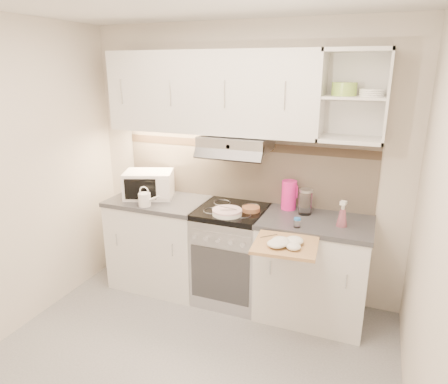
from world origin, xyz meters
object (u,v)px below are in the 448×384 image
at_px(watering_can, 145,199).
at_px(plate_stack, 227,212).
at_px(electric_range, 231,254).
at_px(glass_jar, 305,202).
at_px(spray_bottle, 342,216).
at_px(microwave, 149,184).
at_px(cutting_board, 285,245).
at_px(pink_pitcher, 289,195).

height_order(watering_can, plate_stack, watering_can).
xyz_separation_m(electric_range, watering_can, (-0.76, -0.22, 0.52)).
height_order(electric_range, watering_can, watering_can).
xyz_separation_m(watering_can, glass_jar, (1.39, 0.32, 0.05)).
bearing_deg(glass_jar, spray_bottle, -27.06).
bearing_deg(microwave, glass_jar, -17.89).
relative_size(electric_range, cutting_board, 1.97).
distance_m(electric_range, pink_pitcher, 0.77).
bearing_deg(watering_can, electric_range, 15.52).
distance_m(spray_bottle, cutting_board, 0.59).
distance_m(microwave, pink_pitcher, 1.35).
relative_size(electric_range, glass_jar, 4.05).
height_order(watering_can, cutting_board, watering_can).
bearing_deg(pink_pitcher, spray_bottle, -42.66).
height_order(plate_stack, cutting_board, plate_stack).
bearing_deg(electric_range, cutting_board, -40.31).
bearing_deg(electric_range, watering_can, -163.82).
distance_m(glass_jar, spray_bottle, 0.37).
height_order(spray_bottle, cutting_board, spray_bottle).
relative_size(plate_stack, pink_pitcher, 0.98).
bearing_deg(microwave, spray_bottle, -23.62).
xyz_separation_m(microwave, pink_pitcher, (1.34, 0.16, 0.00)).
xyz_separation_m(pink_pitcher, glass_jar, (0.16, -0.08, -0.02)).
distance_m(electric_range, watering_can, 0.94).
distance_m(watering_can, plate_stack, 0.78).
height_order(plate_stack, spray_bottle, spray_bottle).
distance_m(electric_range, glass_jar, 0.85).
relative_size(spray_bottle, cutting_board, 0.50).
height_order(pink_pitcher, spray_bottle, pink_pitcher).
bearing_deg(cutting_board, electric_range, 134.99).
bearing_deg(electric_range, pink_pitcher, 21.05).
bearing_deg(cutting_board, watering_can, 162.96).
distance_m(watering_can, pink_pitcher, 1.30).
height_order(microwave, spray_bottle, microwave).
xyz_separation_m(microwave, cutting_board, (1.48, -0.55, -0.15)).
bearing_deg(electric_range, glass_jar, 9.42).
xyz_separation_m(pink_pitcher, cutting_board, (0.14, -0.70, -0.16)).
bearing_deg(spray_bottle, cutting_board, -115.48).
bearing_deg(plate_stack, spray_bottle, 5.84).
xyz_separation_m(plate_stack, spray_bottle, (0.94, 0.10, 0.06)).
bearing_deg(plate_stack, microwave, 168.34).
height_order(pink_pitcher, cutting_board, pink_pitcher).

